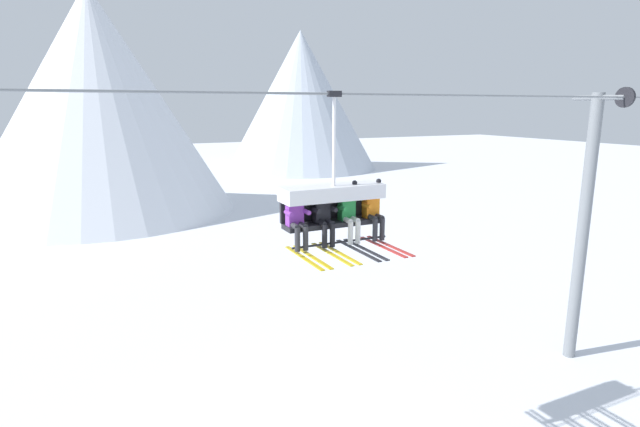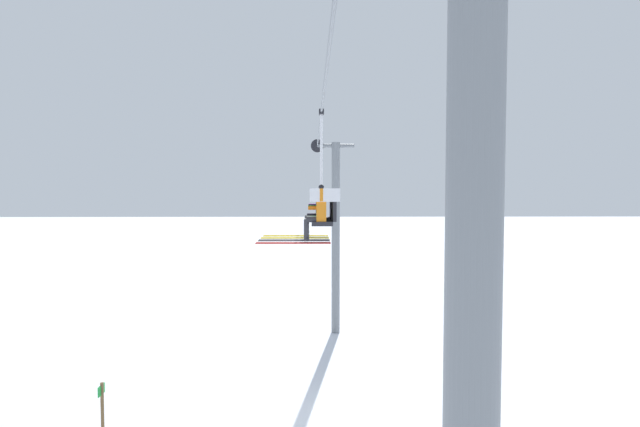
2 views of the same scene
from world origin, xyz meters
name	(u,v)px [view 2 (image 2 of 2)]	position (x,y,z in m)	size (l,w,h in m)	color
ground_plane	(350,421)	(0.00, 0.00, 0.00)	(200.00, 200.00, 0.00)	silver
lift_tower_near	(335,233)	(-8.42, -0.02, 4.38)	(0.36, 1.88, 8.44)	slate
lift_cable	(321,113)	(0.82, -0.80, 8.16)	(20.47, 0.05, 0.05)	slate
chairlift_chair	(324,200)	(1.01, -0.73, 6.03)	(2.21, 0.74, 3.06)	#232328
skier_purple	(315,211)	(0.12, -0.95, 5.72)	(0.46, 1.70, 1.23)	purple
skier_black	(315,212)	(0.72, -0.95, 5.72)	(0.46, 1.70, 1.23)	black
skier_green	(316,212)	(1.32, -0.94, 5.74)	(0.48, 1.70, 1.34)	#23843D
skier_orange	(316,213)	(1.91, -0.94, 5.74)	(0.48, 1.70, 1.34)	orange
trail_sign	(102,411)	(1.26, -6.13, 0.90)	(0.36, 0.08, 1.60)	brown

